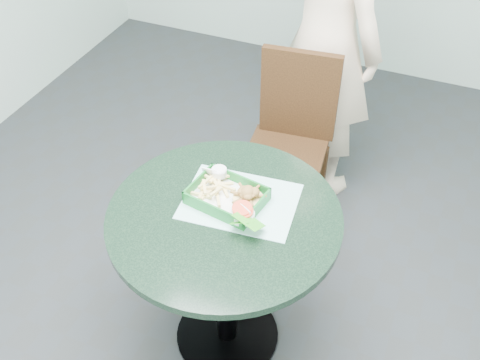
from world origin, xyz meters
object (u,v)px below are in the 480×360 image
at_px(dining_chair, 291,133).
at_px(crab_sandwich, 248,196).
at_px(food_basket, 227,202).
at_px(cafe_table, 225,249).
at_px(diner_person, 328,14).
at_px(sauce_ramekin, 215,177).

bearing_deg(dining_chair, crab_sandwich, -90.64).
relative_size(dining_chair, food_basket, 3.60).
xyz_separation_m(cafe_table, diner_person, (0.02, 1.17, 0.42)).
bearing_deg(diner_person, sauce_ramekin, 107.55).
xyz_separation_m(cafe_table, dining_chair, (-0.02, 0.84, -0.05)).
xyz_separation_m(dining_chair, sauce_ramekin, (-0.08, -0.70, 0.27)).
distance_m(food_basket, sauce_ramekin, 0.12).
bearing_deg(dining_chair, food_basket, -96.11).
distance_m(cafe_table, sauce_ramekin, 0.28).
height_order(food_basket, sauce_ramekin, sauce_ramekin).
bearing_deg(food_basket, dining_chair, 90.12).
distance_m(cafe_table, dining_chair, 0.84).
bearing_deg(sauce_ramekin, food_basket, -42.02).
relative_size(dining_chair, sauce_ramekin, 16.26).
height_order(dining_chair, diner_person, diner_person).
bearing_deg(cafe_table, sauce_ramekin, 125.81).
distance_m(crab_sandwich, sauce_ramekin, 0.16).
bearing_deg(cafe_table, dining_chair, 91.21).
height_order(crab_sandwich, sauce_ramekin, crab_sandwich).
height_order(cafe_table, diner_person, diner_person).
height_order(diner_person, crab_sandwich, diner_person).
distance_m(food_basket, crab_sandwich, 0.08).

